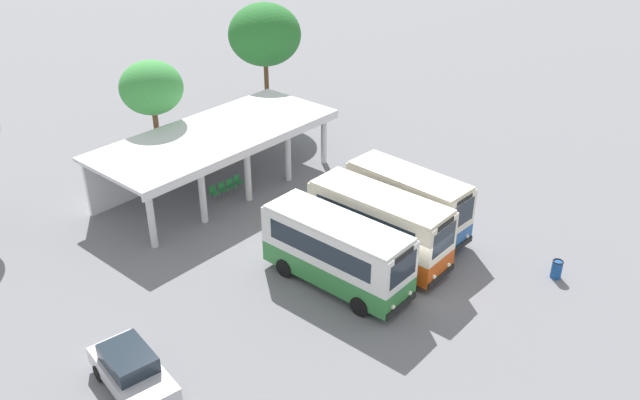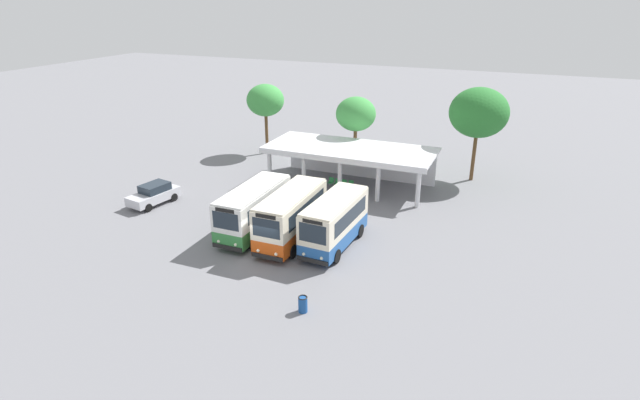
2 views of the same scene
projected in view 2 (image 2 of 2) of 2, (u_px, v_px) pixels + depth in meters
The scene contains 14 objects.
ground_plane at pixel (264, 259), 31.41m from camera, with size 180.00×180.00×0.00m, color slate.
city_bus_nearest_orange at pixel (254, 208), 34.28m from camera, with size 2.40×7.13×3.28m.
city_bus_second_in_row at pixel (291, 215), 33.08m from camera, with size 2.38×7.07×3.44m.
city_bus_middle_cream at pixel (334, 221), 32.39m from camera, with size 2.51×6.60×3.30m.
parked_car_flank at pixel (154, 194), 39.41m from camera, with size 2.45×4.33×1.62m.
terminal_canopy at pixel (352, 154), 42.97m from camera, with size 14.11×5.93×3.40m.
waiting_chair_end_by_column at pixel (331, 181), 42.89m from camera, with size 0.45×0.45×0.86m.
waiting_chair_second_from_end at pixel (337, 183), 42.61m from camera, with size 0.45×0.45×0.86m.
waiting_chair_middle_seat at pixel (344, 184), 42.39m from camera, with size 0.45×0.45×0.86m.
waiting_chair_fourth_seat at pixel (351, 184), 42.23m from camera, with size 0.45×0.45×0.86m.
roadside_tree_behind_canopy at pixel (356, 114), 45.38m from camera, with size 3.61×3.61×6.83m.
roadside_tree_east_of_canopy at pixel (479, 113), 42.52m from camera, with size 4.97×4.97×8.15m.
roadside_tree_west_of_canopy at pixel (265, 101), 50.26m from camera, with size 3.74×3.74×7.07m.
litter_bin_apron at pixel (303, 304), 26.10m from camera, with size 0.49×0.49×0.90m.
Camera 2 is at (13.90, -24.15, 15.37)m, focal length 28.32 mm.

